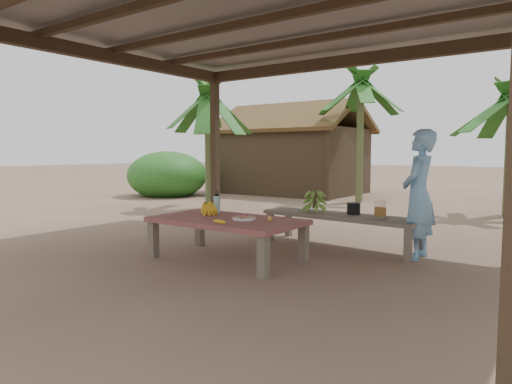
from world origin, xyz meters
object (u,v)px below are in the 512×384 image
Objects in this scene: plate at (244,218)px; woman at (419,194)px; bench at (340,218)px; ripe_banana_bunch at (206,208)px; cooking_pot at (354,209)px; work_table at (227,224)px; water_flask at (217,204)px.

woman is at bearing 40.70° from plate.
bench is at bearing 69.17° from plate.
woman reaches higher than ripe_banana_bunch.
cooking_pot is (0.70, 1.53, 0.01)m from plate.
plate is at bearing -8.07° from ripe_banana_bunch.
cooking_pot is (0.95, 1.55, 0.09)m from work_table.
ripe_banana_bunch reaches higher than bench.
bench is at bearing -93.93° from woman.
water_flask reaches higher than ripe_banana_bunch.
ripe_banana_bunch is at bearing 171.93° from plate.
water_flask reaches higher than cooking_pot.
work_table is 6.62× the size of plate.
water_flask is at bearing 79.38° from ripe_banana_bunch.
woman is at bearing 26.19° from water_flask.
water_flask is 2.51m from woman.
cooking_pot is at bearing 65.56° from plate.
work_table reaches higher than bench.
ripe_banana_bunch is 0.69m from plate.
water_flask is 1.66× the size of cooking_pot.
cooking_pot reaches higher than bench.
cooking_pot is (1.35, 1.26, -0.10)m from water_flask.
woman is (1.05, -0.07, 0.39)m from bench.
ripe_banana_bunch is at bearing -60.93° from woman.
cooking_pot is 0.95m from woman.
woman is at bearing 0.41° from bench.
work_table is 6.17× the size of water_flask.
woman reaches higher than cooking_pot.
work_table is 1.66m from bench.
bench is 7.64× the size of water_flask.
cooking_pot is (1.38, 1.44, -0.06)m from ripe_banana_bunch.
water_flask reaches higher than work_table.
ripe_banana_bunch is 1.05× the size of plate.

